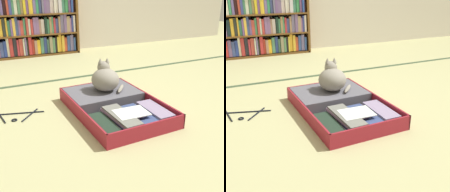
{
  "view_description": "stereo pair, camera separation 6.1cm",
  "coord_description": "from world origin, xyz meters",
  "views": [
    {
      "loc": [
        -0.99,
        -1.51,
        0.88
      ],
      "look_at": [
        -0.18,
        0.13,
        0.15
      ],
      "focal_mm": 44.22,
      "sensor_mm": 36.0,
      "label": 1
    },
    {
      "loc": [
        -0.93,
        -1.54,
        0.88
      ],
      "look_at": [
        -0.18,
        0.13,
        0.15
      ],
      "focal_mm": 44.22,
      "sensor_mm": 36.0,
      "label": 2
    }
  ],
  "objects": [
    {
      "name": "ground_plane",
      "position": [
        0.0,
        0.0,
        0.0
      ],
      "size": [
        10.0,
        10.0,
        0.0
      ],
      "primitive_type": "plane",
      "color": "tan"
    },
    {
      "name": "tatami_border",
      "position": [
        0.0,
        1.09,
        0.0
      ],
      "size": [
        4.8,
        0.05,
        0.0
      ],
      "color": "#384C32",
      "rests_on": "ground_plane"
    },
    {
      "name": "bookshelf",
      "position": [
        -0.45,
        2.27,
        0.4
      ],
      "size": [
        1.51,
        0.22,
        0.83
      ],
      "color": "brown",
      "rests_on": "ground_plane"
    },
    {
      "name": "open_suitcase",
      "position": [
        -0.14,
        0.21,
        0.05
      ],
      "size": [
        0.6,
        0.88,
        0.1
      ],
      "color": "maroon",
      "rests_on": "ground_plane"
    },
    {
      "name": "black_cat",
      "position": [
        -0.12,
        0.38,
        0.2
      ],
      "size": [
        0.3,
        0.27,
        0.25
      ],
      "color": "gray",
      "rests_on": "open_suitcase"
    },
    {
      "name": "clothes_hanger",
      "position": [
        -0.82,
        0.42,
        0.01
      ],
      "size": [
        0.39,
        0.25,
        0.01
      ],
      "color": "black",
      "rests_on": "ground_plane"
    }
  ]
}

